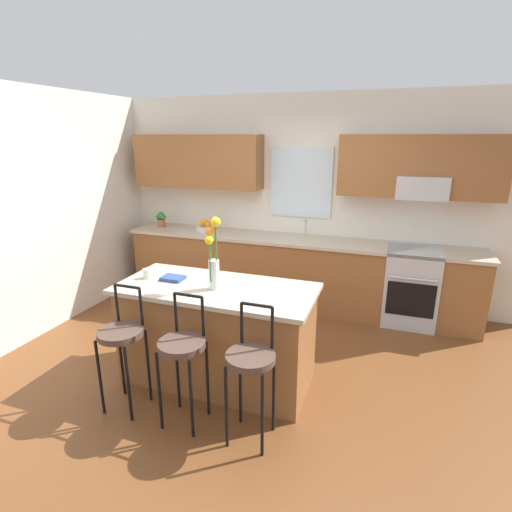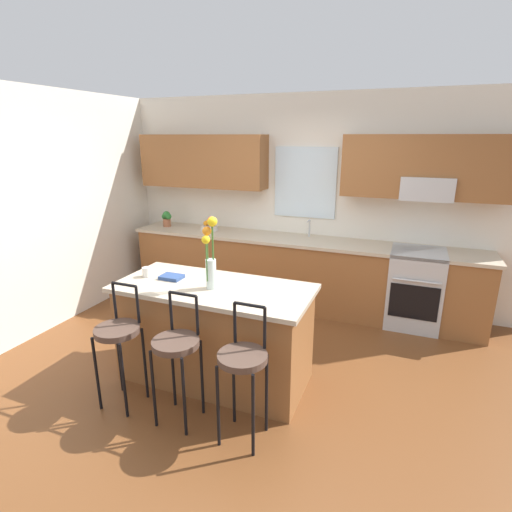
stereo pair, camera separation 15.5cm
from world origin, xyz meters
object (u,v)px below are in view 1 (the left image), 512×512
object	(u,v)px
flower_vase	(214,254)
fruit_bowl_oranges	(205,227)
bar_stool_middle	(182,350)
potted_plant_small	(161,219)
cookbook	(173,278)
mug_ceramic	(147,274)
bar_stool_near	(122,338)
bar_stool_far	(251,363)
oven_range	(410,286)
kitchen_island	(217,334)

from	to	relation	value
flower_vase	fruit_bowl_oranges	size ratio (longest dim) A/B	2.62
bar_stool_middle	potted_plant_small	bearing A→B (deg)	124.72
cookbook	mug_ceramic	bearing A→B (deg)	-171.10
bar_stool_middle	fruit_bowl_oranges	bearing A→B (deg)	112.55
fruit_bowl_oranges	potted_plant_small	bearing A→B (deg)	-179.75
bar_stool_near	mug_ceramic	xyz separation A→B (m)	(-0.14, 0.60, 0.33)
potted_plant_small	flower_vase	bearing A→B (deg)	-47.96
bar_stool_near	cookbook	bearing A→B (deg)	80.32
bar_stool_far	bar_stool_middle	bearing A→B (deg)	180.00
oven_range	bar_stool_middle	size ratio (longest dim) A/B	0.88
kitchen_island	bar_stool_far	world-z (taller)	bar_stool_far
kitchen_island	potted_plant_small	world-z (taller)	potted_plant_small
bar_stool_middle	potted_plant_small	distance (m)	3.07
fruit_bowl_oranges	mug_ceramic	bearing A→B (deg)	-79.51
kitchen_island	fruit_bowl_oranges	distance (m)	2.22
mug_ceramic	potted_plant_small	xyz separation A→B (m)	(-1.05, 1.90, 0.08)
bar_stool_middle	mug_ceramic	distance (m)	0.97
fruit_bowl_oranges	cookbook	bearing A→B (deg)	-72.18
flower_vase	mug_ceramic	size ratio (longest dim) A/B	7.00
oven_range	mug_ceramic	world-z (taller)	mug_ceramic
kitchen_island	bar_stool_far	xyz separation A→B (m)	(0.55, -0.61, 0.17)
kitchen_island	oven_range	bearing A→B (deg)	47.86
bar_stool_near	potted_plant_small	bearing A→B (deg)	115.32
cookbook	potted_plant_small	xyz separation A→B (m)	(-1.29, 1.86, 0.10)
cookbook	kitchen_island	bearing A→B (deg)	-3.36
flower_vase	cookbook	world-z (taller)	flower_vase
oven_range	mug_ceramic	size ratio (longest dim) A/B	10.22
bar_stool_far	kitchen_island	bearing A→B (deg)	131.83
oven_range	bar_stool_middle	xyz separation A→B (m)	(-1.68, -2.48, 0.18)
bar_stool_middle	flower_vase	xyz separation A→B (m)	(0.01, 0.56, 0.60)
fruit_bowl_oranges	potted_plant_small	distance (m)	0.70
mug_ceramic	fruit_bowl_oranges	bearing A→B (deg)	100.49
flower_vase	cookbook	distance (m)	0.55
oven_range	mug_ceramic	xyz separation A→B (m)	(-2.37, -1.87, 0.51)
oven_range	potted_plant_small	size ratio (longest dim) A/B	4.13
mug_ceramic	cookbook	distance (m)	0.25
bar_stool_middle	cookbook	world-z (taller)	bar_stool_middle
fruit_bowl_oranges	potted_plant_small	world-z (taller)	potted_plant_small
bar_stool_near	bar_stool_far	distance (m)	1.10
bar_stool_near	bar_stool_far	world-z (taller)	same
kitchen_island	flower_vase	size ratio (longest dim) A/B	2.78
oven_range	potted_plant_small	bearing A→B (deg)	179.59
bar_stool_middle	bar_stool_far	xyz separation A→B (m)	(0.55, 0.00, 0.00)
bar_stool_near	bar_stool_middle	bearing A→B (deg)	0.00
oven_range	fruit_bowl_oranges	world-z (taller)	fruit_bowl_oranges
bar_stool_middle	bar_stool_far	world-z (taller)	same
mug_ceramic	cookbook	size ratio (longest dim) A/B	0.45
mug_ceramic	potted_plant_small	bearing A→B (deg)	118.84
bar_stool_near	oven_range	bearing A→B (deg)	47.94
potted_plant_small	kitchen_island	bearing A→B (deg)	-47.42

